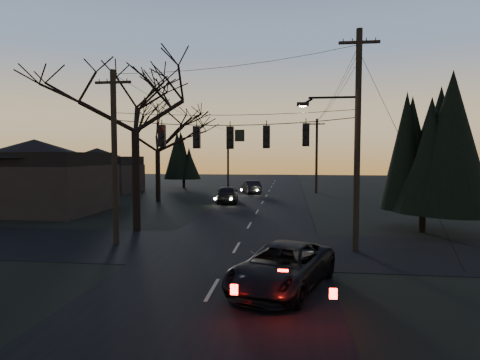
# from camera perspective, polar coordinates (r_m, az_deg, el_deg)

# --- Properties ---
(ground_plane) EXTENTS (160.00, 160.00, 0.00)m
(ground_plane) POSITION_cam_1_polar(r_m,az_deg,el_deg) (10.01, -8.75, -22.66)
(ground_plane) COLOR black
(main_road) EXTENTS (8.00, 120.00, 0.02)m
(main_road) POSITION_cam_1_polar(r_m,az_deg,el_deg) (29.07, 2.13, -5.10)
(main_road) COLOR black
(main_road) RESTS_ON ground
(cross_road) EXTENTS (60.00, 7.00, 0.02)m
(cross_road) POSITION_cam_1_polar(r_m,az_deg,el_deg) (19.30, -0.49, -9.60)
(cross_road) COLOR black
(cross_road) RESTS_ON ground
(utility_pole_right) EXTENTS (5.00, 0.30, 10.00)m
(utility_pole_right) POSITION_cam_1_polar(r_m,az_deg,el_deg) (19.38, 16.09, -9.71)
(utility_pole_right) COLOR black
(utility_pole_right) RESTS_ON ground
(utility_pole_left) EXTENTS (1.80, 0.30, 8.50)m
(utility_pole_left) POSITION_cam_1_polar(r_m,az_deg,el_deg) (20.94, -17.19, -8.73)
(utility_pole_left) COLOR black
(utility_pole_left) RESTS_ON ground
(utility_pole_far_r) EXTENTS (1.80, 0.30, 8.50)m
(utility_pole_far_r) POSITION_cam_1_polar(r_m,az_deg,el_deg) (46.93, 10.77, -1.84)
(utility_pole_far_r) COLOR black
(utility_pole_far_r) RESTS_ON ground
(utility_pole_far_l) EXTENTS (0.30, 0.30, 8.00)m
(utility_pole_far_l) POSITION_cam_1_polar(r_m,az_deg,el_deg) (55.46, -1.70, -0.94)
(utility_pole_far_l) COLOR black
(utility_pole_far_l) RESTS_ON ground
(span_signal_assembly) EXTENTS (11.50, 0.44, 1.55)m
(span_signal_assembly) POSITION_cam_1_polar(r_m,az_deg,el_deg) (18.84, -1.23, 6.22)
(span_signal_assembly) COLOR black
(span_signal_assembly) RESTS_ON ground
(bare_tree_left) EXTENTS (8.72, 8.72, 11.52)m
(bare_tree_left) POSITION_cam_1_polar(r_m,az_deg,el_deg) (24.06, -14.76, 12.18)
(bare_tree_left) COLOR black
(bare_tree_left) RESTS_ON ground
(evergreen_right) EXTENTS (4.67, 4.67, 7.96)m
(evergreen_right) POSITION_cam_1_polar(r_m,az_deg,el_deg) (24.95, 24.73, 3.65)
(evergreen_right) COLOR black
(evergreen_right) RESTS_ON ground
(bare_tree_dist) EXTENTS (7.62, 7.62, 9.44)m
(bare_tree_dist) POSITION_cam_1_polar(r_m,az_deg,el_deg) (38.37, -11.67, 6.80)
(bare_tree_dist) COLOR black
(bare_tree_dist) RESTS_ON ground
(evergreen_dist) EXTENTS (3.53, 3.53, 6.61)m
(evergreen_dist) POSITION_cam_1_polar(r_m,az_deg,el_deg) (53.48, -8.02, 3.04)
(evergreen_dist) COLOR black
(evergreen_dist) RESTS_ON ground
(house_left_near) EXTENTS (10.00, 8.00, 5.60)m
(house_left_near) POSITION_cam_1_polar(r_m,az_deg,el_deg) (34.67, -27.10, 0.55)
(house_left_near) COLOR black
(house_left_near) RESTS_ON ground
(house_left_far) EXTENTS (9.00, 7.00, 5.20)m
(house_left_far) POSITION_cam_1_polar(r_m,az_deg,el_deg) (50.01, -19.61, 1.33)
(house_left_far) COLOR black
(house_left_far) RESTS_ON ground
(suv_near) EXTENTS (4.02, 5.68, 1.44)m
(suv_near) POSITION_cam_1_polar(r_m,az_deg,el_deg) (13.58, 6.07, -12.23)
(suv_near) COLOR black
(suv_near) RESTS_ON ground
(sedan_oncoming_a) EXTENTS (2.37, 4.87, 1.60)m
(sedan_oncoming_a) POSITION_cam_1_polar(r_m,az_deg,el_deg) (36.81, -1.81, -2.02)
(sedan_oncoming_a) COLOR black
(sedan_oncoming_a) RESTS_ON ground
(sedan_oncoming_b) EXTENTS (2.77, 4.70, 1.46)m
(sedan_oncoming_b) POSITION_cam_1_polar(r_m,az_deg,el_deg) (45.68, 1.59, -1.00)
(sedan_oncoming_b) COLOR black
(sedan_oncoming_b) RESTS_ON ground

